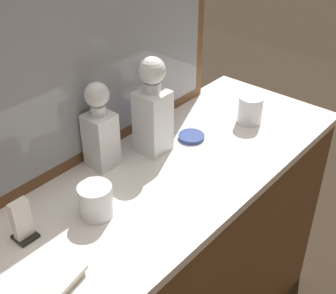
# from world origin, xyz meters

# --- Properties ---
(dresser) EXTENTS (1.27, 0.49, 0.82)m
(dresser) POSITION_xyz_m (0.00, 0.00, 0.41)
(dresser) COLOR brown
(dresser) RESTS_ON ground_plane
(dresser_mirror) EXTENTS (0.89, 0.03, 0.63)m
(dresser_mirror) POSITION_xyz_m (0.00, 0.23, 1.14)
(dresser_mirror) COLOR brown
(dresser_mirror) RESTS_ON dresser
(crystal_decanter_front) EXTENTS (0.09, 0.09, 0.30)m
(crystal_decanter_front) POSITION_xyz_m (0.05, 0.10, 0.95)
(crystal_decanter_front) COLOR white
(crystal_decanter_front) RESTS_ON dresser
(crystal_decanter_right) EXTENTS (0.08, 0.08, 0.26)m
(crystal_decanter_right) POSITION_xyz_m (-0.10, 0.16, 0.93)
(crystal_decanter_right) COLOR white
(crystal_decanter_right) RESTS_ON dresser
(crystal_tumbler_far_right) EXTENTS (0.08, 0.08, 0.09)m
(crystal_tumbler_far_right) POSITION_xyz_m (0.39, -0.03, 0.87)
(crystal_tumbler_far_right) COLOR white
(crystal_tumbler_far_right) RESTS_ON dresser
(crystal_tumbler_front) EXTENTS (0.09, 0.09, 0.09)m
(crystal_tumbler_front) POSITION_xyz_m (-0.26, 0.02, 0.86)
(crystal_tumbler_front) COLOR white
(crystal_tumbler_front) RESTS_ON dresser
(silver_brush_far_left) EXTENTS (0.17, 0.08, 0.02)m
(silver_brush_far_left) POSITION_xyz_m (-0.49, -0.10, 0.84)
(silver_brush_far_left) COLOR #B7A88C
(silver_brush_far_left) RESTS_ON dresser
(porcelain_dish) EXTENTS (0.08, 0.08, 0.01)m
(porcelain_dish) POSITION_xyz_m (0.18, 0.05, 0.83)
(porcelain_dish) COLOR #33478C
(porcelain_dish) RESTS_ON dresser
(napkin_holder) EXTENTS (0.05, 0.05, 0.11)m
(napkin_holder) POSITION_xyz_m (-0.42, 0.08, 0.87)
(napkin_holder) COLOR black
(napkin_holder) RESTS_ON dresser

